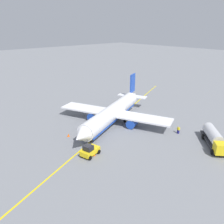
% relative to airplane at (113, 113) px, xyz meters
% --- Properties ---
extents(ground_plane, '(400.00, 400.00, 0.00)m').
position_rel_airplane_xyz_m(ground_plane, '(0.46, 0.19, -2.64)').
color(ground_plane, slate).
extents(airplane, '(31.15, 27.96, 9.64)m').
position_rel_airplane_xyz_m(airplane, '(0.00, 0.00, 0.00)').
color(airplane, white).
rests_on(airplane, ground).
extents(fuel_tanker, '(9.18, 8.53, 3.15)m').
position_rel_airplane_xyz_m(fuel_tanker, '(-6.91, 21.89, -0.92)').
color(fuel_tanker, '#2D2D33').
rests_on(fuel_tanker, ground).
extents(pushback_tug, '(3.96, 3.02, 2.20)m').
position_rel_airplane_xyz_m(pushback_tug, '(13.33, 8.11, -1.63)').
color(pushback_tug, yellow).
rests_on(pushback_tug, ground).
extents(refueling_worker, '(0.53, 0.62, 1.71)m').
position_rel_airplane_xyz_m(refueling_worker, '(-6.62, 14.12, -1.82)').
color(refueling_worker, navy).
rests_on(refueling_worker, ground).
extents(safety_cone_nose, '(0.61, 0.61, 0.68)m').
position_rel_airplane_xyz_m(safety_cone_nose, '(12.80, 8.64, -2.30)').
color(safety_cone_nose, '#F2590F').
rests_on(safety_cone_nose, ground).
extents(safety_cone_wingtip, '(0.57, 0.57, 0.64)m').
position_rel_airplane_xyz_m(safety_cone_wingtip, '(12.07, -1.10, -2.32)').
color(safety_cone_wingtip, '#F2590F').
rests_on(safety_cone_wingtip, ground).
extents(taxi_line_marking, '(75.62, 30.78, 0.01)m').
position_rel_airplane_xyz_m(taxi_line_marking, '(0.46, 0.19, -2.64)').
color(taxi_line_marking, yellow).
rests_on(taxi_line_marking, ground).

